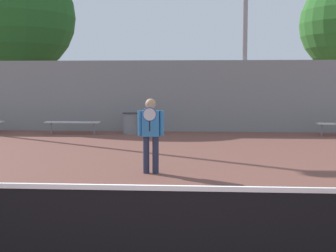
{
  "coord_description": "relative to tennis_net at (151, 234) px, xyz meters",
  "views": [
    {
      "loc": [
        0.47,
        -4.49,
        2.01
      ],
      "look_at": [
        -0.3,
        6.92,
        0.95
      ],
      "focal_mm": 50.0,
      "sensor_mm": 36.0,
      "label": 1
    }
  ],
  "objects": [
    {
      "name": "tennis_net",
      "position": [
        0.0,
        0.0,
        0.0
      ],
      "size": [
        11.54,
        0.09,
        1.01
      ],
      "color": "#99999E",
      "rests_on": "ground_plane"
    },
    {
      "name": "tennis_player",
      "position": [
        -0.6,
        5.72,
        0.44
      ],
      "size": [
        0.58,
        0.41,
        1.66
      ],
      "rotation": [
        0.0,
        0.0,
        0.01
      ],
      "color": "#282D47",
      "rests_on": "ground_plane"
    },
    {
      "name": "back_fence",
      "position": [
        0.0,
        14.73,
        0.95
      ],
      "size": [
        25.31,
        0.06,
        2.92
      ],
      "color": "gray",
      "rests_on": "ground_plane"
    },
    {
      "name": "tree_dark_dense",
      "position": [
        -8.86,
        19.15,
        4.82
      ],
      "size": [
        5.91,
        5.91,
        8.3
      ],
      "color": "brown",
      "rests_on": "ground_plane"
    },
    {
      "name": "bench_courtside_near",
      "position": [
        -4.52,
        13.54,
        -0.07
      ],
      "size": [
        2.17,
        0.4,
        0.48
      ],
      "color": "silver",
      "rests_on": "ground_plane"
    },
    {
      "name": "trash_bin",
      "position": [
        -2.25,
        13.71,
        -0.09
      ],
      "size": [
        0.61,
        0.61,
        0.83
      ],
      "color": "gray",
      "rests_on": "ground_plane"
    }
  ]
}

